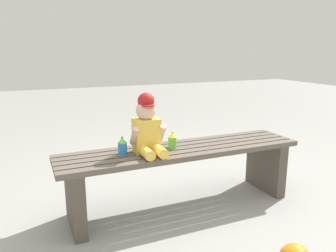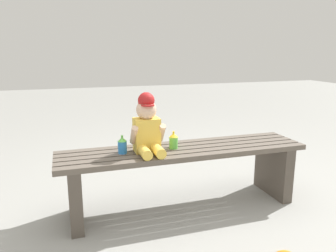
% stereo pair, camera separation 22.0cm
% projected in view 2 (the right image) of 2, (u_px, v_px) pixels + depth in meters
% --- Properties ---
extents(ground_plane, '(16.00, 16.00, 0.00)m').
position_uv_depth(ground_plane, '(183.00, 206.00, 2.43)').
color(ground_plane, '#999993').
extents(park_bench, '(1.76, 0.40, 0.45)m').
position_uv_depth(park_bench, '(184.00, 167.00, 2.36)').
color(park_bench, '#60564C').
rests_on(park_bench, ground_plane).
extents(child_figure, '(0.23, 0.27, 0.40)m').
position_uv_depth(child_figure, '(147.00, 127.00, 2.20)').
color(child_figure, '#F2C64C').
rests_on(child_figure, park_bench).
extents(sippy_cup_left, '(0.06, 0.06, 0.12)m').
position_uv_depth(sippy_cup_left, '(122.00, 145.00, 2.20)').
color(sippy_cup_left, '#338CE5').
rests_on(sippy_cup_left, park_bench).
extents(sippy_cup_right, '(0.06, 0.06, 0.12)m').
position_uv_depth(sippy_cup_right, '(173.00, 140.00, 2.30)').
color(sippy_cup_right, '#66CC4C').
rests_on(sippy_cup_right, park_bench).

